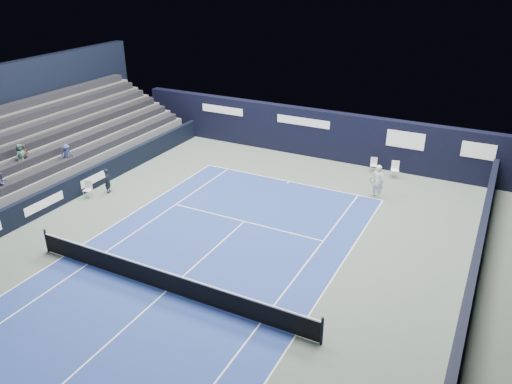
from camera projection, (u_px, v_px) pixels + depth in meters
ground at (195, 266)px, 21.04m from camera, size 48.00×48.00×0.00m
court_surface at (166, 291)px, 19.43m from camera, size 10.97×23.77×0.01m
enclosure_wall_right at (475, 264)px, 19.53m from camera, size 0.30×22.00×1.80m
folding_chair_back_a at (374, 164)px, 30.19m from camera, size 0.48×0.47×0.88m
folding_chair_back_b at (395, 168)px, 29.35m from camera, size 0.54×0.53×1.01m
line_judge_chair at (88, 188)px, 26.93m from camera, size 0.51×0.50×0.92m
line_judge at (108, 181)px, 27.38m from camera, size 0.51×0.60×1.39m
court_markings at (166, 291)px, 19.42m from camera, size 11.03×23.83×0.00m
tennis_net at (165, 281)px, 19.21m from camera, size 12.90×0.10×1.10m
back_sponsor_wall at (319, 134)px, 32.05m from camera, size 26.00×0.63×3.10m
side_barrier_left at (92, 178)px, 27.92m from camera, size 0.33×22.00×1.20m
spectator_stand at (53, 140)px, 29.71m from camera, size 6.00×18.00×6.40m
tennis_player at (378, 181)px, 26.77m from camera, size 0.77×0.92×1.86m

